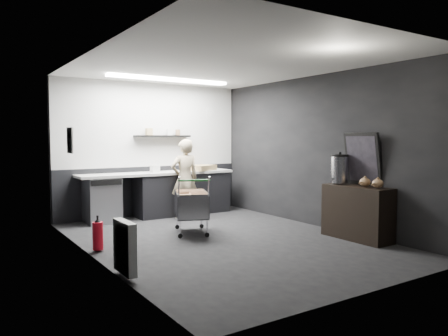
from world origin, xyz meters
TOP-DOWN VIEW (x-y plane):
  - floor at (0.00, 0.00)m, footprint 5.50×5.50m
  - ceiling at (0.00, 0.00)m, footprint 5.50×5.50m
  - wall_back at (0.00, 2.75)m, footprint 5.50×0.00m
  - wall_front at (0.00, -2.75)m, footprint 5.50×0.00m
  - wall_left at (-2.00, 0.00)m, footprint 0.00×5.50m
  - wall_right at (2.00, 0.00)m, footprint 0.00×5.50m
  - kitchen_wall_panel at (0.00, 2.73)m, footprint 3.95×0.02m
  - dado_panel at (0.00, 2.73)m, footprint 3.95×0.02m
  - floating_shelf at (0.20, 2.62)m, footprint 1.20×0.22m
  - wall_clock at (1.40, 2.72)m, footprint 0.20×0.03m
  - poster at (-1.98, 1.30)m, footprint 0.02×0.30m
  - poster_red_band at (-1.98, 1.30)m, footprint 0.02×0.22m
  - radiator at (-1.94, -0.90)m, footprint 0.10×0.50m
  - ceiling_strip at (0.00, 1.85)m, footprint 2.40×0.20m
  - prep_counter at (0.14, 2.42)m, footprint 3.20×0.61m
  - person at (0.36, 1.97)m, footprint 0.60×0.42m
  - shopping_cart at (-0.18, 0.72)m, footprint 0.82×1.05m
  - sideboard at (1.78, -1.06)m, footprint 0.48×1.12m
  - fire_extinguisher at (-1.85, 0.40)m, footprint 0.15×0.15m
  - cardboard_box at (0.97, 2.37)m, footprint 0.68×0.61m
  - pink_tub at (0.59, 2.42)m, footprint 0.19×0.19m
  - white_container at (-0.09, 2.37)m, footprint 0.17×0.13m

SIDE VIEW (x-z plane):
  - floor at x=0.00m, z-range 0.00..0.00m
  - fire_extinguisher at x=-1.85m, z-range -0.01..0.47m
  - radiator at x=-1.94m, z-range 0.05..0.65m
  - shopping_cart at x=-0.18m, z-range -0.02..0.92m
  - prep_counter at x=0.14m, z-range 0.01..0.91m
  - dado_panel at x=0.00m, z-range 0.00..1.00m
  - sideboard at x=1.78m, z-range -0.30..1.37m
  - person at x=0.36m, z-range 0.00..1.56m
  - cardboard_box at x=0.97m, z-range 0.90..1.01m
  - white_container at x=-0.09m, z-range 0.90..1.04m
  - pink_tub at x=0.59m, z-range 0.90..1.09m
  - wall_back at x=0.00m, z-range -1.40..4.10m
  - wall_front at x=0.00m, z-range -1.40..4.10m
  - wall_left at x=-2.00m, z-range -1.40..4.10m
  - wall_right at x=2.00m, z-range -1.40..4.10m
  - poster at x=-1.98m, z-range 1.35..1.75m
  - floating_shelf at x=0.20m, z-range 1.60..1.64m
  - poster_red_band at x=-1.98m, z-range 1.57..1.67m
  - kitchen_wall_panel at x=0.00m, z-range 1.00..2.70m
  - wall_clock at x=1.40m, z-range 2.05..2.25m
  - ceiling_strip at x=0.00m, z-range 2.65..2.69m
  - ceiling at x=0.00m, z-range 2.70..2.70m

